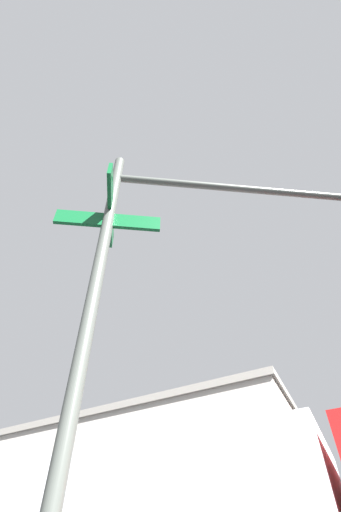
# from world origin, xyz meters

# --- Properties ---
(traffic_signal_near) EXTENTS (3.25, 2.21, 5.28)m
(traffic_signal_near) POSITION_xyz_m (-5.59, -5.89, 3.78)
(traffic_signal_near) COLOR #474C47
(traffic_signal_near) RESTS_ON ground_plane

